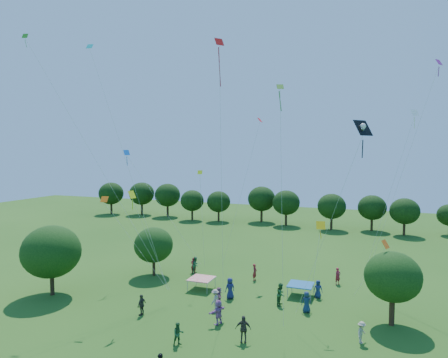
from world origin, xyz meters
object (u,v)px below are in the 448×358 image
Objects in this scene: near_tree_east at (393,277)px; tent_blue at (301,285)px; near_tree_north at (154,245)px; red_high_kite at (220,89)px; tent_red_stripe at (201,279)px; near_tree_west at (51,252)px; pirate_kite at (361,132)px.

near_tree_east is 8.78m from tent_blue.
red_high_kite is at bearing -33.47° from near_tree_north.
red_high_kite is at bearing -169.44° from near_tree_east.
near_tree_north is 19.10m from red_high_kite.
near_tree_west is at bearing -153.07° from tent_red_stripe.
near_tree_north is at bearing 161.29° from tent_red_stripe.
red_high_kite is at bearing 6.00° from near_tree_west.
pirate_kite is at bearing -11.39° from red_high_kite.
near_tree_west is at bearing -124.11° from near_tree_north.
near_tree_east is 2.55× the size of tent_blue.
tent_red_stripe is 17.92m from red_high_kite.
tent_red_stripe is (12.18, 6.19, -2.99)m from near_tree_west.
tent_red_stripe is at bearing -170.15° from tent_blue.
tent_red_stripe and tent_blue have the same top height.
red_high_kite is at bearing 168.61° from pirate_kite.
tent_blue is at bearing 153.81° from near_tree_east.
red_high_kite is (-10.66, 2.15, 3.59)m from pirate_kite.
pirate_kite is at bearing -1.04° from near_tree_west.
pirate_kite is at bearing -57.93° from tent_blue.
tent_blue is 0.16× the size of pirate_kite.
near_tree_west is 1.25× the size of near_tree_north.
tent_blue is 0.11× the size of red_high_kite.
tent_red_stripe is at bearing 172.81° from near_tree_east.
tent_blue is at bearing 9.85° from tent_red_stripe.
tent_red_stripe is 20.69m from pirate_kite.
pirate_kite reaches higher than near_tree_east.
near_tree_east reaches higher than tent_red_stripe.
pirate_kite reaches higher than near_tree_north.
red_high_kite reaches higher than near_tree_west.
near_tree_west is at bearing -174.00° from red_high_kite.
near_tree_north is (5.68, 8.39, -0.75)m from near_tree_west.
tent_red_stripe is 9.29m from tent_blue.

